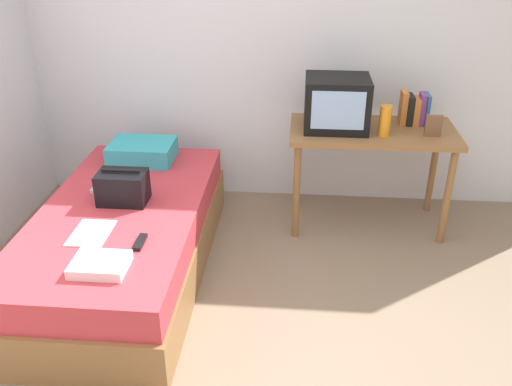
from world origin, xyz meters
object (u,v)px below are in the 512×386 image
object	(u,v)px
tv	(337,103)
pillow	(142,151)
remote_dark	(140,242)
water_bottle	(385,121)
book_row	(414,109)
picture_frame	(434,126)
desk	(372,142)
remote_silver	(97,187)
bed	(125,240)
handbag	(123,187)
folded_towel	(100,265)
magazine	(91,233)

from	to	relation	value
tv	pillow	bearing A→B (deg)	-177.35
tv	remote_dark	world-z (taller)	tv
water_bottle	book_row	distance (m)	0.35
book_row	picture_frame	bearing A→B (deg)	-69.72
water_bottle	book_row	size ratio (longest dim) A/B	0.90
desk	remote_silver	distance (m)	1.92
desk	pillow	bearing A→B (deg)	-177.69
desk	remote_silver	world-z (taller)	desk
bed	water_bottle	xyz separation A→B (m)	(1.66, 0.65, 0.63)
handbag	book_row	bearing A→B (deg)	24.14
remote_silver	folded_towel	bearing A→B (deg)	-69.45
bed	pillow	xyz separation A→B (m)	(-0.05, 0.72, 0.32)
tv	folded_towel	xyz separation A→B (m)	(-1.23, -1.44, -0.43)
water_bottle	remote_dark	size ratio (longest dim) A/B	1.37
handbag	folded_towel	bearing A→B (deg)	-82.25
handbag	pillow	bearing A→B (deg)	94.99
water_bottle	magazine	distance (m)	2.02
handbag	remote_silver	size ratio (longest dim) A/B	2.08
folded_towel	desk	bearing A→B (deg)	43.87
tv	book_row	xyz separation A→B (m)	(0.56, 0.14, -0.07)
tv	folded_towel	size ratio (longest dim) A/B	1.57
desk	magazine	world-z (taller)	desk
bed	handbag	bearing A→B (deg)	84.40
water_bottle	remote_dark	distance (m)	1.81
picture_frame	book_row	bearing A→B (deg)	110.28
water_bottle	picture_frame	world-z (taller)	water_bottle
water_bottle	magazine	xyz separation A→B (m)	(-1.73, -0.98, -0.38)
book_row	magazine	size ratio (longest dim) A/B	0.81
magazine	remote_silver	xyz separation A→B (m)	(-0.16, 0.55, 0.01)
magazine	folded_towel	size ratio (longest dim) A/B	1.04
desk	book_row	bearing A→B (deg)	24.60
tv	picture_frame	world-z (taller)	tv
handbag	folded_towel	distance (m)	0.74
bed	tv	distance (m)	1.70
remote_dark	book_row	bearing A→B (deg)	38.63
picture_frame	magazine	xyz separation A→B (m)	(-2.05, -0.99, -0.34)
book_row	folded_towel	xyz separation A→B (m)	(-1.79, -1.58, -0.35)
book_row	remote_dark	bearing A→B (deg)	-141.37
bed	remote_dark	distance (m)	0.54
picture_frame	remote_dark	world-z (taller)	picture_frame
tv	magazine	bearing A→B (deg)	-141.79
book_row	remote_silver	bearing A→B (deg)	-162.08
book_row	pillow	distance (m)	1.98
bed	desk	distance (m)	1.84
bed	magazine	size ratio (longest dim) A/B	6.90
tv	magazine	xyz separation A→B (m)	(-1.40, -1.11, -0.45)
handbag	magazine	world-z (taller)	handbag
pillow	bed	bearing A→B (deg)	-86.02
bed	magazine	xyz separation A→B (m)	(-0.06, -0.32, 0.25)
handbag	remote_silver	distance (m)	0.30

